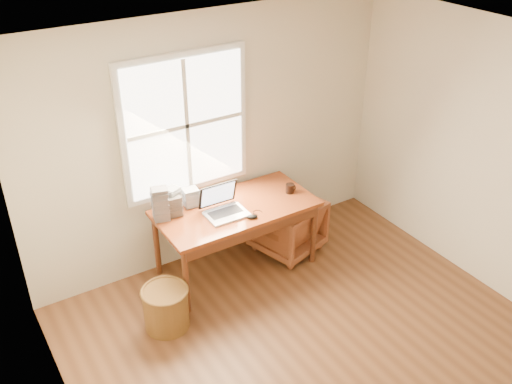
# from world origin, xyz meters

# --- Properties ---
(room_shell) EXTENTS (4.04, 4.54, 2.64)m
(room_shell) POSITION_xyz_m (-0.02, 0.16, 1.32)
(room_shell) COLOR brown
(room_shell) RESTS_ON ground
(desk) EXTENTS (1.60, 0.80, 0.04)m
(desk) POSITION_xyz_m (0.00, 1.80, 0.73)
(desk) COLOR brown
(desk) RESTS_ON room_shell
(armchair) EXTENTS (0.81, 0.82, 0.61)m
(armchair) POSITION_xyz_m (0.64, 1.80, 0.30)
(armchair) COLOR brown
(armchair) RESTS_ON room_shell
(wicker_stool) EXTENTS (0.44, 0.44, 0.41)m
(wicker_stool) POSITION_xyz_m (-0.99, 1.38, 0.20)
(wicker_stool) COLOR brown
(wicker_stool) RESTS_ON room_shell
(laptop) EXTENTS (0.44, 0.46, 0.32)m
(laptop) POSITION_xyz_m (-0.16, 1.70, 0.91)
(laptop) COLOR silver
(laptop) RESTS_ON desk
(mouse) EXTENTS (0.12, 0.10, 0.04)m
(mouse) POSITION_xyz_m (0.02, 1.53, 0.77)
(mouse) COLOR black
(mouse) RESTS_ON desk
(coffee_mug) EXTENTS (0.09, 0.09, 0.10)m
(coffee_mug) POSITION_xyz_m (0.62, 1.74, 0.80)
(coffee_mug) COLOR black
(coffee_mug) RESTS_ON desk
(cd_stack_a) EXTENTS (0.17, 0.16, 0.27)m
(cd_stack_a) POSITION_xyz_m (-0.56, 2.04, 0.88)
(cd_stack_a) COLOR #ADB4B9
(cd_stack_a) RESTS_ON desk
(cd_stack_b) EXTENTS (0.15, 0.14, 0.21)m
(cd_stack_b) POSITION_xyz_m (-0.58, 1.98, 0.85)
(cd_stack_b) COLOR #25252A
(cd_stack_b) RESTS_ON desk
(cd_stack_c) EXTENTS (0.18, 0.16, 0.34)m
(cd_stack_c) POSITION_xyz_m (-0.72, 1.98, 0.92)
(cd_stack_c) COLOR #93919E
(cd_stack_c) RESTS_ON desk
(cd_stack_d) EXTENTS (0.16, 0.15, 0.19)m
(cd_stack_d) POSITION_xyz_m (-0.36, 2.06, 0.84)
(cd_stack_d) COLOR silver
(cd_stack_d) RESTS_ON desk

